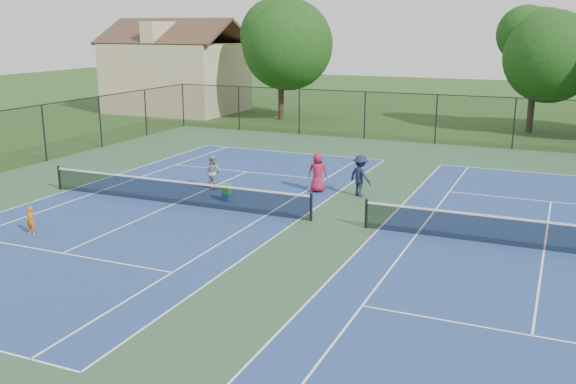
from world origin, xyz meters
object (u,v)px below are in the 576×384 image
at_px(ball_hopper, 227,189).
at_px(child_player, 31,221).
at_px(instructor, 213,172).
at_px(bystander_c, 318,172).
at_px(tree_back_a, 281,39).
at_px(clapboard_house, 177,74).
at_px(tree_back_c, 536,50).
at_px(ball_crate, 227,197).
at_px(bystander_b, 360,176).

bearing_deg(ball_hopper, child_player, -122.02).
distance_m(instructor, bystander_c, 4.64).
distance_m(tree_back_a, instructor, 22.68).
distance_m(child_player, instructor, 8.50).
height_order(clapboard_house, instructor, clapboard_house).
bearing_deg(clapboard_house, tree_back_a, -5.71).
height_order(child_player, instructor, instructor).
distance_m(clapboard_house, instructor, 27.55).
xyz_separation_m(tree_back_c, child_player, (-14.35, -30.29, -4.98)).
bearing_deg(instructor, bystander_c, -157.26).
height_order(instructor, bystander_c, bystander_c).
height_order(clapboard_house, ball_crate, clapboard_house).
distance_m(bystander_b, ball_crate, 5.68).
bearing_deg(tree_back_c, child_player, -115.35).
xyz_separation_m(tree_back_a, ball_hopper, (7.73, -22.77, -5.53)).
bearing_deg(bystander_b, ball_crate, 60.46).
height_order(instructor, bystander_b, bystander_b).
distance_m(ball_crate, ball_hopper, 0.36).
distance_m(tree_back_c, instructor, 25.57).
xyz_separation_m(tree_back_c, instructor, (-11.82, -22.18, -4.72)).
bearing_deg(bystander_b, bystander_c, 30.18).
bearing_deg(bystander_c, instructor, 0.45).
bearing_deg(bystander_c, tree_back_c, -125.70).
bearing_deg(clapboard_house, tree_back_c, 0.00).
bearing_deg(ball_crate, tree_back_a, 108.76).
height_order(tree_back_c, bystander_b, tree_back_c).
distance_m(tree_back_a, ball_hopper, 24.67).
height_order(bystander_c, ball_crate, bystander_c).
relative_size(tree_back_a, ball_hopper, 22.22).
distance_m(clapboard_house, ball_crate, 29.80).
bearing_deg(bystander_c, ball_crate, 29.06).
distance_m(tree_back_c, bystander_c, 22.59).
bearing_deg(bystander_b, tree_back_c, -76.08).
xyz_separation_m(instructor, ball_crate, (1.55, -1.59, -0.61)).
bearing_deg(instructor, tree_back_a, -67.66).
bearing_deg(child_player, ball_crate, 54.48).
height_order(tree_back_a, bystander_c, tree_back_a).
bearing_deg(bystander_b, tree_back_a, -29.01).
bearing_deg(tree_back_a, instructor, -73.74).
bearing_deg(clapboard_house, instructor, -53.89).
relative_size(child_player, bystander_b, 0.57).
height_order(bystander_b, ball_hopper, bystander_b).
height_order(tree_back_a, ball_crate, tree_back_a).
bearing_deg(tree_back_a, ball_crate, -71.24).
xyz_separation_m(clapboard_house, bystander_b, (22.52, -20.80, -2.21)).
relative_size(tree_back_c, bystander_b, 4.78).
xyz_separation_m(tree_back_c, clapboard_house, (-28.00, -0.00, -2.39)).
height_order(bystander_c, ball_hopper, bystander_c).
distance_m(child_player, bystander_c, 11.75).
bearing_deg(tree_back_c, tree_back_a, -176.82).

